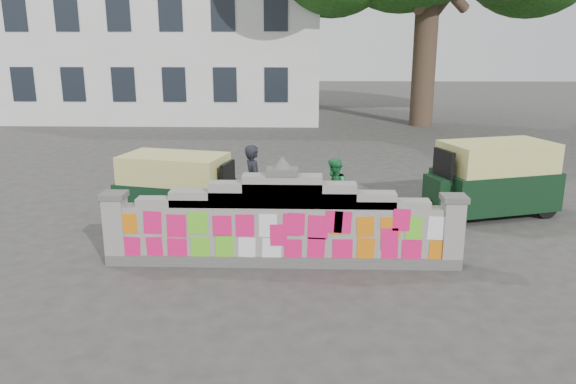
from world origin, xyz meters
The scene contains 8 objects.
ground centered at (0.00, 0.00, 0.00)m, with size 100.00×100.00×0.00m, color #383533.
parapet_wall centered at (0.00, -0.01, 0.75)m, with size 6.48×0.44×2.01m.
building centered at (-7.00, 21.98, 4.01)m, with size 16.00×10.00×8.90m.
cyclist_bike centered at (-0.68, 1.83, 0.48)m, with size 0.64×1.83×0.96m, color black.
cyclist_rider centered at (-0.68, 1.83, 0.81)m, with size 0.59×0.39×1.63m, color black.
pedestrian centered at (1.04, 2.54, 0.73)m, with size 0.71×0.55×1.46m, color #268B46.
rickshaw_left centered at (-2.41, 2.37, 0.80)m, with size 2.89×1.80×1.55m.
rickshaw_right centered at (4.74, 3.23, 0.89)m, with size 3.19×2.17×1.72m.
Camera 1 is at (0.41, -9.55, 3.93)m, focal length 35.00 mm.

